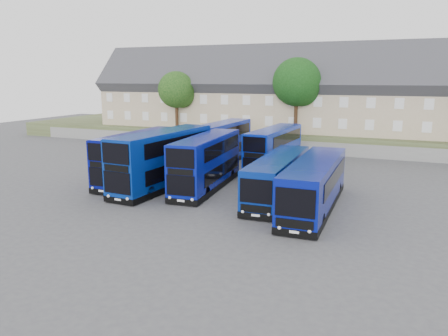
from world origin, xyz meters
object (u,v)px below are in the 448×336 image
tree_west (178,91)px  tree_mid (298,84)px  coach_east_a (278,178)px  dd_front_mid (163,160)px  dd_front_left (139,158)px

tree_west → tree_mid: (16.00, 0.50, 1.02)m
coach_east_a → tree_west: tree_west is taller
dd_front_mid → tree_mid: 23.38m
coach_east_a → tree_mid: bearing=98.1°
dd_front_left → coach_east_a: (12.57, -0.68, -0.51)m
dd_front_left → coach_east_a: size_ratio=0.91×
coach_east_a → tree_west: bearing=131.4°
coach_east_a → tree_mid: tree_mid is taller
dd_front_left → tree_mid: 23.44m
dd_front_mid → coach_east_a: 9.60m
tree_west → tree_mid: size_ratio=0.83×
dd_front_mid → coach_east_a: (9.56, 0.33, -0.71)m
dd_front_left → tree_west: (-7.17, 20.37, 5.00)m
tree_mid → coach_east_a: bearing=-80.1°
dd_front_left → coach_east_a: dd_front_left is taller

